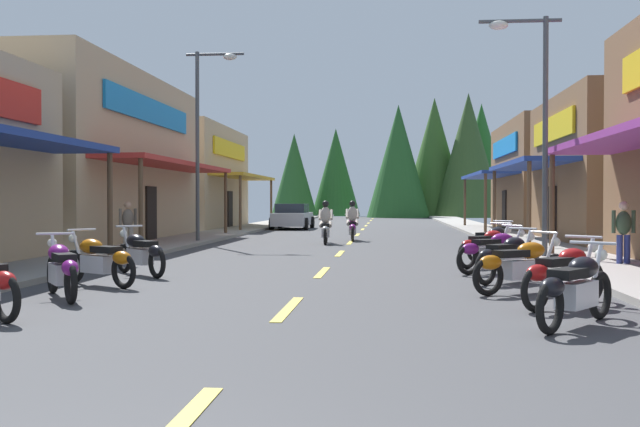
# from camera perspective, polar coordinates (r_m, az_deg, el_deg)

# --- Properties ---
(ground) EXTENTS (10.16, 83.94, 0.10)m
(ground) POSITION_cam_1_polar(r_m,az_deg,el_deg) (29.76, 2.64, -2.10)
(ground) COLOR #424244
(sidewalk_left) EXTENTS (2.39, 83.94, 0.12)m
(sidewalk_left) POSITION_cam_1_polar(r_m,az_deg,el_deg) (30.71, -9.14, -1.81)
(sidewalk_left) COLOR gray
(sidewalk_left) RESTS_ON ground
(sidewalk_right) EXTENTS (2.39, 83.94, 0.12)m
(sidewalk_right) POSITION_cam_1_polar(r_m,az_deg,el_deg) (30.11, 14.67, -1.89)
(sidewalk_right) COLOR #9E9991
(sidewalk_right) RESTS_ON ground
(centerline_dashes) EXTENTS (0.16, 60.79, 0.01)m
(centerline_dashes) POSITION_cam_1_polar(r_m,az_deg,el_deg) (33.60, 2.96, -1.65)
(centerline_dashes) COLOR #E0C64C
(centerline_dashes) RESTS_ON ground
(storefront_left_middle) EXTENTS (10.11, 12.92, 6.30)m
(storefront_left_middle) POSITION_cam_1_polar(r_m,az_deg,el_deg) (29.63, -20.73, 4.01)
(storefront_left_middle) COLOR tan
(storefront_left_middle) RESTS_ON ground
(storefront_left_far) EXTENTS (8.45, 10.94, 5.66)m
(storefront_left_far) POSITION_cam_1_polar(r_m,az_deg,el_deg) (41.95, -11.50, 2.72)
(storefront_left_far) COLOR tan
(storefront_left_far) RESTS_ON ground
(storefront_right_far) EXTENTS (10.69, 10.68, 5.62)m
(storefront_right_far) POSITION_cam_1_polar(r_m,az_deg,el_deg) (40.24, 20.48, 2.72)
(storefront_right_far) COLOR brown
(storefront_right_far) RESTS_ON ground
(streetlamp_left) EXTENTS (2.12, 0.30, 6.95)m
(streetlamp_left) POSITION_cam_1_polar(r_m,az_deg,el_deg) (26.90, -8.94, 7.16)
(streetlamp_left) COLOR #474C51
(streetlamp_left) RESTS_ON ground
(streetlamp_right) EXTENTS (2.12, 0.30, 6.34)m
(streetlamp_right) POSITION_cam_1_polar(r_m,az_deg,el_deg) (19.96, 16.30, 8.32)
(streetlamp_right) COLOR #474C51
(streetlamp_right) RESTS_ON ground
(motorcycle_parked_right_0) EXTENTS (1.36, 1.77, 1.04)m
(motorcycle_parked_right_0) POSITION_cam_1_polar(r_m,az_deg,el_deg) (9.59, 19.34, -5.48)
(motorcycle_parked_right_0) COLOR black
(motorcycle_parked_right_0) RESTS_ON ground
(motorcycle_parked_right_1) EXTENTS (1.58, 1.59, 1.04)m
(motorcycle_parked_right_1) POSITION_cam_1_polar(r_m,az_deg,el_deg) (11.28, 18.51, -4.51)
(motorcycle_parked_right_1) COLOR black
(motorcycle_parked_right_1) RESTS_ON ground
(motorcycle_parked_right_2) EXTENTS (1.83, 1.28, 1.04)m
(motorcycle_parked_right_2) POSITION_cam_1_polar(r_m,az_deg,el_deg) (12.77, 15.42, -3.86)
(motorcycle_parked_right_2) COLOR black
(motorcycle_parked_right_2) RESTS_ON ground
(motorcycle_parked_right_3) EXTENTS (1.50, 1.66, 1.04)m
(motorcycle_parked_right_3) POSITION_cam_1_polar(r_m,az_deg,el_deg) (14.39, 14.45, -3.31)
(motorcycle_parked_right_3) COLOR black
(motorcycle_parked_right_3) RESTS_ON ground
(motorcycle_parked_right_4) EXTENTS (1.79, 1.33, 1.04)m
(motorcycle_parked_right_4) POSITION_cam_1_polar(r_m,az_deg,el_deg) (16.12, 13.44, -2.84)
(motorcycle_parked_right_4) COLOR black
(motorcycle_parked_right_4) RESTS_ON ground
(motorcycle_parked_right_5) EXTENTS (1.59, 1.58, 1.04)m
(motorcycle_parked_right_5) POSITION_cam_1_polar(r_m,az_deg,el_deg) (17.58, 12.92, -2.52)
(motorcycle_parked_right_5) COLOR black
(motorcycle_parked_right_5) RESTS_ON ground
(motorcycle_parked_right_6) EXTENTS (1.52, 1.65, 1.04)m
(motorcycle_parked_right_6) POSITION_cam_1_polar(r_m,az_deg,el_deg) (19.63, 13.25, -2.16)
(motorcycle_parked_right_6) COLOR black
(motorcycle_parked_right_6) RESTS_ON ground
(motorcycle_parked_left_2) EXTENTS (1.32, 1.80, 1.04)m
(motorcycle_parked_left_2) POSITION_cam_1_polar(r_m,az_deg,el_deg) (12.33, -19.54, -4.05)
(motorcycle_parked_left_2) COLOR black
(motorcycle_parked_left_2) RESTS_ON ground
(motorcycle_parked_left_3) EXTENTS (1.87, 1.22, 1.04)m
(motorcycle_parked_left_3) POSITION_cam_1_polar(r_m,az_deg,el_deg) (13.97, -16.89, -3.45)
(motorcycle_parked_left_3) COLOR black
(motorcycle_parked_left_3) RESTS_ON ground
(motorcycle_parked_left_4) EXTENTS (1.60, 1.57, 1.04)m
(motorcycle_parked_left_4) POSITION_cam_1_polar(r_m,az_deg,el_deg) (15.65, -13.84, -2.96)
(motorcycle_parked_left_4) COLOR black
(motorcycle_parked_left_4) RESTS_ON ground
(rider_cruising_lead) EXTENTS (0.60, 2.14, 1.57)m
(rider_cruising_lead) POSITION_cam_1_polar(r_m,az_deg,el_deg) (26.40, 0.44, -0.97)
(rider_cruising_lead) COLOR black
(rider_cruising_lead) RESTS_ON ground
(rider_cruising_trailing) EXTENTS (0.60, 2.14, 1.57)m
(rider_cruising_trailing) POSITION_cam_1_polar(r_m,az_deg,el_deg) (28.50, 2.55, -0.82)
(rider_cruising_trailing) COLOR black
(rider_cruising_trailing) RESTS_ON ground
(pedestrian_browsing) EXTENTS (0.44, 0.44, 1.54)m
(pedestrian_browsing) POSITION_cam_1_polar(r_m,az_deg,el_deg) (22.26, -14.77, -0.78)
(pedestrian_browsing) COLOR #B2A599
(pedestrian_browsing) RESTS_ON ground
(pedestrian_waiting) EXTENTS (0.56, 0.33, 1.55)m
(pedestrian_waiting) POSITION_cam_1_polar(r_m,az_deg,el_deg) (18.11, 22.62, -1.20)
(pedestrian_waiting) COLOR #333F8C
(pedestrian_waiting) RESTS_ON ground
(parked_car_curbside) EXTENTS (2.09, 4.32, 1.40)m
(parked_car_curbside) POSITION_cam_1_polar(r_m,az_deg,el_deg) (40.30, -2.17, -0.24)
(parked_car_curbside) COLOR silver
(parked_car_curbside) RESTS_ON ground
(treeline_backdrop) EXTENTS (24.04, 13.46, 11.75)m
(treeline_backdrop) POSITION_cam_1_polar(r_m,az_deg,el_deg) (72.58, 8.39, 4.00)
(treeline_backdrop) COLOR #236023
(treeline_backdrop) RESTS_ON ground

